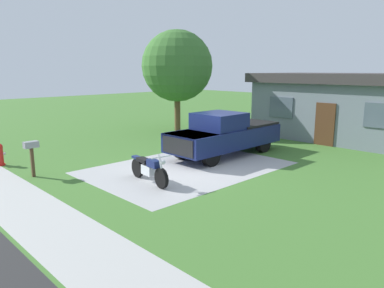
# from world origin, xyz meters

# --- Properties ---
(ground_plane) EXTENTS (80.00, 80.00, 0.00)m
(ground_plane) POSITION_xyz_m (0.00, 0.00, 0.00)
(ground_plane) COLOR #41702E
(driveway_pad) EXTENTS (5.15, 7.45, 0.01)m
(driveway_pad) POSITION_xyz_m (0.00, 0.00, 0.00)
(driveway_pad) COLOR #A4A4A4
(driveway_pad) RESTS_ON ground
(sidewalk_strip) EXTENTS (36.00, 1.80, 0.01)m
(sidewalk_strip) POSITION_xyz_m (0.00, -6.00, 0.00)
(sidewalk_strip) COLOR #ADADA8
(sidewalk_strip) RESTS_ON ground
(motorcycle) EXTENTS (2.21, 0.70, 1.09)m
(motorcycle) POSITION_xyz_m (0.47, -2.21, 0.47)
(motorcycle) COLOR black
(motorcycle) RESTS_ON ground
(pickup_truck) EXTENTS (2.04, 5.64, 1.90)m
(pickup_truck) POSITION_xyz_m (-0.39, 2.67, 0.95)
(pickup_truck) COLOR black
(pickup_truck) RESTS_ON ground
(fire_hydrant) EXTENTS (0.32, 0.40, 0.87)m
(fire_hydrant) POSITION_xyz_m (-5.35, -5.05, 0.43)
(fire_hydrant) COLOR red
(fire_hydrant) RESTS_ON ground
(mailbox) EXTENTS (0.26, 0.48, 1.26)m
(mailbox) POSITION_xyz_m (-2.90, -4.72, 0.98)
(mailbox) COLOR #4C3823
(mailbox) RESTS_ON ground
(shade_tree) EXTENTS (4.25, 4.25, 6.03)m
(shade_tree) POSITION_xyz_m (-6.82, 5.58, 3.90)
(shade_tree) COLOR brown
(shade_tree) RESTS_ON ground
(neighbor_house) EXTENTS (9.60, 5.60, 3.50)m
(neighbor_house) POSITION_xyz_m (1.63, 10.28, 1.79)
(neighbor_house) COLOR slate
(neighbor_house) RESTS_ON ground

